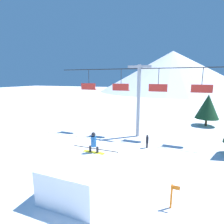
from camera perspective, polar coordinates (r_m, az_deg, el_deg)
ground_plane at (r=9.86m, az=-7.36°, el=-28.04°), size 220.00×220.00×0.00m
mountain_ridge at (r=89.89m, az=18.97°, el=12.41°), size 68.41×68.41×18.71m
snow_ramp at (r=10.32m, az=-10.18°, el=-19.95°), size 3.07×3.61×1.84m
snowboarder at (r=10.51m, az=-6.02°, el=-9.87°), size 1.36×0.32×1.26m
chairlift at (r=18.43m, az=8.69°, el=6.20°), size 18.25×0.44×7.56m
pine_tree_far at (r=25.94m, az=28.77°, el=1.59°), size 2.92×2.92×4.17m
trail_marker at (r=9.70m, az=18.94°, el=-24.38°), size 0.41×0.10×1.25m
distant_skier at (r=16.22m, az=11.41°, el=-9.18°), size 0.24×0.24×1.23m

